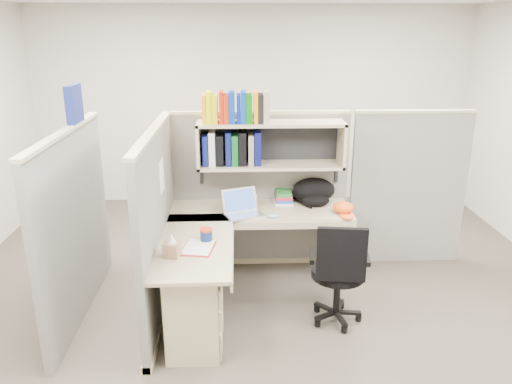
{
  "coord_description": "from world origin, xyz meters",
  "views": [
    {
      "loc": [
        -0.22,
        -3.95,
        2.42
      ],
      "look_at": [
        -0.06,
        0.25,
        1.01
      ],
      "focal_mm": 35.0,
      "sensor_mm": 36.0,
      "label": 1
    }
  ],
  "objects_px": {
    "backpack": "(315,192)",
    "snack_canister": "(206,234)",
    "task_chair": "(338,288)",
    "desk": "(216,279)",
    "laptop": "(244,204)"
  },
  "relations": [
    {
      "from": "laptop",
      "to": "task_chair",
      "type": "relative_size",
      "value": 0.36
    },
    {
      "from": "desk",
      "to": "laptop",
      "type": "xyz_separation_m",
      "value": [
        0.25,
        0.69,
        0.41
      ]
    },
    {
      "from": "backpack",
      "to": "snack_canister",
      "type": "bearing_deg",
      "value": -150.44
    },
    {
      "from": "desk",
      "to": "task_chair",
      "type": "height_order",
      "value": "task_chair"
    },
    {
      "from": "desk",
      "to": "task_chair",
      "type": "bearing_deg",
      "value": -0.07
    },
    {
      "from": "laptop",
      "to": "task_chair",
      "type": "bearing_deg",
      "value": -62.92
    },
    {
      "from": "task_chair",
      "to": "desk",
      "type": "bearing_deg",
      "value": 179.93
    },
    {
      "from": "snack_canister",
      "to": "task_chair",
      "type": "xyz_separation_m",
      "value": [
        1.09,
        -0.14,
        -0.45
      ]
    },
    {
      "from": "desk",
      "to": "backpack",
      "type": "distance_m",
      "value": 1.44
    },
    {
      "from": "laptop",
      "to": "backpack",
      "type": "distance_m",
      "value": 0.77
    },
    {
      "from": "backpack",
      "to": "snack_canister",
      "type": "xyz_separation_m",
      "value": [
        -1.03,
        -0.86,
        -0.07
      ]
    },
    {
      "from": "desk",
      "to": "snack_canister",
      "type": "height_order",
      "value": "snack_canister"
    },
    {
      "from": "backpack",
      "to": "task_chair",
      "type": "distance_m",
      "value": 1.13
    },
    {
      "from": "backpack",
      "to": "snack_canister",
      "type": "height_order",
      "value": "backpack"
    },
    {
      "from": "laptop",
      "to": "backpack",
      "type": "relative_size",
      "value": 0.81
    }
  ]
}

